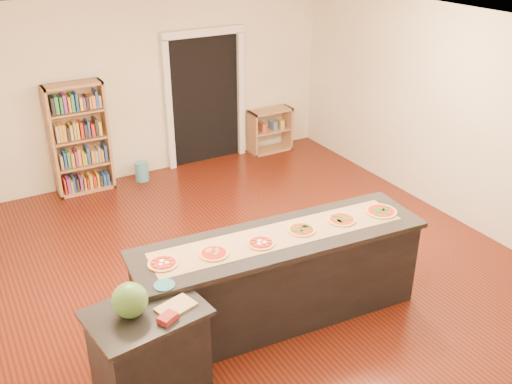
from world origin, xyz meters
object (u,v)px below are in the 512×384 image
low_shelf (270,130)px  bookshelf (80,139)px  side_counter (150,354)px  waste_bin (142,171)px  kitchen_island (280,278)px  watermelon (130,300)px

low_shelf → bookshelf: bearing=179.7°
side_counter → bookshelf: size_ratio=0.56×
bookshelf → low_shelf: bearing=-0.3°
low_shelf → waste_bin: size_ratio=2.49×
waste_bin → low_shelf: bearing=1.7°
kitchen_island → side_counter: kitchen_island is taller
bookshelf → watermelon: (-0.68, -4.41, 0.24)m
kitchen_island → low_shelf: kitchen_island is taller
waste_bin → watermelon: size_ratio=1.06×
side_counter → low_shelf: size_ratio=1.22×
kitchen_island → side_counter: bearing=-161.4°
kitchen_island → watermelon: bearing=-162.7°
side_counter → waste_bin: bearing=64.4°
side_counter → waste_bin: side_counter is taller
side_counter → low_shelf: side_counter is taller
waste_bin → watermelon: watermelon is taller
kitchen_island → waste_bin: size_ratio=9.69×
low_shelf → watermelon: bearing=-131.9°
bookshelf → watermelon: size_ratio=5.73×
kitchen_island → bookshelf: bookshelf is taller
side_counter → watermelon: size_ratio=3.21×
bookshelf → side_counter: bearing=-97.4°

